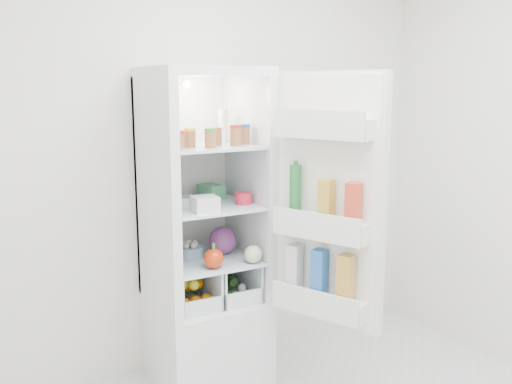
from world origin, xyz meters
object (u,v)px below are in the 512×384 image
fridge_door (327,208)px  mushroom_bowl (190,252)px  refrigerator (202,269)px  red_cabbage (222,241)px

fridge_door → mushroom_bowl: bearing=16.6°
refrigerator → red_cabbage: size_ratio=11.20×
refrigerator → red_cabbage: (0.11, -0.04, 0.16)m
fridge_door → refrigerator: bearing=10.6°
red_cabbage → fridge_door: fridge_door is taller
mushroom_bowl → fridge_door: 0.84m
refrigerator → mushroom_bowl: (-0.08, -0.02, 0.12)m
red_cabbage → refrigerator: bearing=160.6°
mushroom_bowl → fridge_door: (0.51, -0.59, 0.31)m
red_cabbage → mushroom_bowl: size_ratio=1.10×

